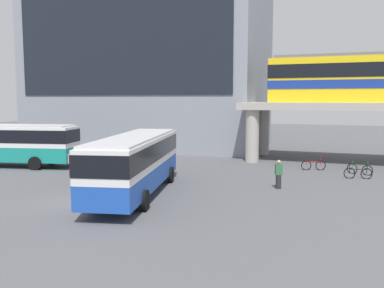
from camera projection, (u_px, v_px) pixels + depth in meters
ground_plane at (161, 170)px, 30.05m from camera, size 120.00×120.00×0.00m
station_building at (148, 52)px, 45.39m from camera, size 25.11×13.11×20.62m
bus_main at (136, 159)px, 22.14m from camera, size 4.86×11.33×3.22m
bus_secondary at (5, 141)px, 31.62m from camera, size 11.33×4.73×3.22m
bicycle_black at (358, 173)px, 26.84m from camera, size 1.78×0.35×1.04m
bicycle_red at (313, 165)px, 30.09m from camera, size 1.71×0.64×1.04m
bicycle_green at (360, 169)px, 28.36m from camera, size 1.68×0.73×1.04m
pedestrian_walking_across at (72, 164)px, 28.21m from camera, size 0.46×0.38×1.63m
pedestrian_waiting_near_stop at (279, 175)px, 23.83m from camera, size 0.47×0.39×1.68m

